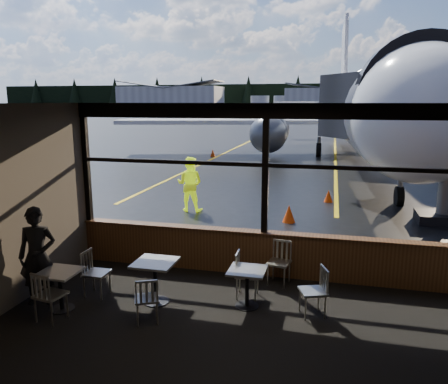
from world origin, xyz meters
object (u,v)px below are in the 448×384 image
at_px(passenger, 38,256).
at_px(cone_wing, 213,153).
at_px(chair_left_s, 51,295).
at_px(ground_crew, 190,184).
at_px(cafe_table_near, 247,288).
at_px(jet_bridge, 413,142).
at_px(airliner, 364,63).
at_px(chair_near_w, 248,275).
at_px(chair_near_n, 279,263).
at_px(chair_mid_s, 147,299).
at_px(cafe_table_left, 61,291).
at_px(cone_nose, 328,196).
at_px(chair_near_e, 313,292).
at_px(chair_mid_w, 97,274).
at_px(cafe_table_mid, 156,282).
at_px(cone_extra, 289,214).

bearing_deg(passenger, cone_wing, 76.23).
distance_m(chair_left_s, ground_crew, 7.59).
xyz_separation_m(cafe_table_near, cone_wing, (-6.24, 20.44, -0.11)).
bearing_deg(chair_left_s, cone_wing, 108.12).
height_order(jet_bridge, passenger, jet_bridge).
xyz_separation_m(airliner, chair_left_s, (-5.96, -22.69, -5.36)).
distance_m(chair_near_w, ground_crew, 6.71).
bearing_deg(chair_near_n, jet_bridge, -107.74).
distance_m(jet_bridge, ground_crew, 6.98).
bearing_deg(chair_mid_s, airliner, 53.66).
bearing_deg(cafe_table_left, cone_wing, 98.42).
distance_m(ground_crew, cone_nose, 5.05).
distance_m(jet_bridge, chair_near_e, 7.74).
relative_size(airliner, jet_bridge, 3.53).
distance_m(cafe_table_left, chair_near_e, 4.28).
bearing_deg(jet_bridge, cone_wing, 126.37).
distance_m(jet_bridge, chair_near_w, 7.84).
bearing_deg(chair_mid_w, cafe_table_near, 94.42).
relative_size(cafe_table_near, chair_near_e, 0.81).
height_order(cafe_table_mid, chair_mid_s, chair_mid_s).
distance_m(chair_near_e, cone_wing, 21.77).
height_order(airliner, passenger, airliner).
relative_size(chair_near_w, cone_wing, 1.84).
relative_size(cafe_table_mid, chair_mid_w, 0.89).
bearing_deg(jet_bridge, chair_near_e, -109.77).
bearing_deg(airliner, cafe_table_left, -108.30).
distance_m(chair_mid_s, passenger, 2.18).
bearing_deg(chair_near_w, passenger, -75.31).
distance_m(cafe_table_left, chair_near_w, 3.27).
bearing_deg(passenger, cafe_table_left, -36.82).
bearing_deg(ground_crew, jet_bridge, -173.34).
bearing_deg(chair_mid_w, cone_extra, 153.41).
height_order(chair_near_n, cone_nose, chair_near_n).
distance_m(chair_left_s, passenger, 0.89).
bearing_deg(chair_mid_w, passenger, -58.76).
distance_m(passenger, cone_extra, 7.46).
relative_size(chair_near_n, cone_nose, 1.99).
bearing_deg(airliner, chair_mid_s, -104.37).
bearing_deg(jet_bridge, passenger, -133.15).
height_order(chair_near_e, chair_near_n, chair_near_n).
height_order(airliner, cafe_table_mid, airliner).
bearing_deg(cone_nose, chair_near_e, -91.00).
bearing_deg(cafe_table_near, chair_near_n, 69.28).
distance_m(jet_bridge, chair_near_n, 7.00).
height_order(passenger, cone_nose, passenger).
height_order(cafe_table_left, cone_extra, cafe_table_left).
bearing_deg(cone_wing, ground_crew, -77.60).
bearing_deg(cone_nose, chair_mid_w, -114.33).
relative_size(chair_mid_w, chair_left_s, 0.99).
bearing_deg(chair_left_s, cafe_table_near, 32.10).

